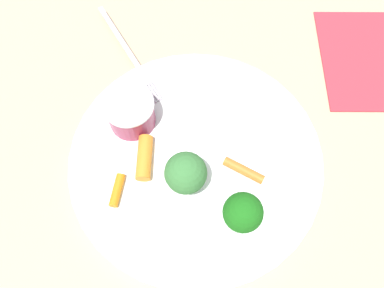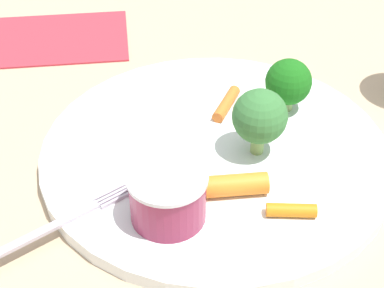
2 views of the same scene
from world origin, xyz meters
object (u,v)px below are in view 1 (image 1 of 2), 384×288
at_px(broccoli_floret_1, 243,213).
at_px(carrot_stick_2, 117,190).
at_px(napkin, 366,58).
at_px(fork, 129,53).
at_px(plate, 196,159).
at_px(broccoli_floret_0, 186,173).
at_px(sauce_cup, 131,113).
at_px(carrot_stick_0, 244,170).
at_px(carrot_stick_1, 144,158).

bearing_deg(broccoli_floret_1, carrot_stick_2, 65.46).
bearing_deg(napkin, fork, 78.38).
bearing_deg(carrot_stick_2, napkin, -70.71).
relative_size(plate, broccoli_floret_0, 5.01).
bearing_deg(sauce_cup, carrot_stick_2, 161.32).
distance_m(broccoli_floret_1, napkin, 0.29).
height_order(carrot_stick_0, napkin, carrot_stick_0).
xyz_separation_m(carrot_stick_1, carrot_stick_2, (-0.03, 0.04, -0.00)).
xyz_separation_m(broccoli_floret_0, napkin, (0.13, -0.27, -0.05)).
height_order(broccoli_floret_1, fork, broccoli_floret_1).
bearing_deg(broccoli_floret_1, napkin, -51.33).
bearing_deg(broccoli_floret_1, plate, 21.13).
height_order(carrot_stick_0, carrot_stick_2, same).
relative_size(broccoli_floret_1, fork, 0.29).
distance_m(sauce_cup, carrot_stick_1, 0.06).
bearing_deg(plate, fork, 18.93).
height_order(fork, napkin, fork).
bearing_deg(plate, broccoli_floret_0, 150.14).
distance_m(broccoli_floret_1, carrot_stick_0, 0.06).
relative_size(carrot_stick_2, napkin, 0.22).
height_order(sauce_cup, carrot_stick_1, sauce_cup).
relative_size(carrot_stick_2, fork, 0.22).
bearing_deg(broccoli_floret_1, carrot_stick_0, -18.77).
distance_m(broccoli_floret_0, napkin, 0.30).
relative_size(plate, carrot_stick_0, 6.08).
relative_size(broccoli_floret_0, carrot_stick_2, 1.61).
height_order(carrot_stick_2, napkin, carrot_stick_2).
xyz_separation_m(broccoli_floret_0, fork, (0.19, 0.04, -0.03)).
relative_size(carrot_stick_0, napkin, 0.30).
xyz_separation_m(carrot_stick_0, napkin, (0.13, -0.21, -0.02)).
bearing_deg(broccoli_floret_0, broccoli_floret_1, -136.01).
xyz_separation_m(broccoli_floret_1, carrot_stick_2, (0.06, 0.12, -0.02)).
xyz_separation_m(sauce_cup, broccoli_floret_0, (-0.09, -0.05, 0.02)).
height_order(broccoli_floret_0, napkin, broccoli_floret_0).
distance_m(broccoli_floret_0, fork, 0.20).
bearing_deg(carrot_stick_2, broccoli_floret_0, -94.91).
xyz_separation_m(broccoli_floret_0, carrot_stick_0, (0.00, -0.07, -0.03)).
distance_m(plate, carrot_stick_1, 0.06).
xyz_separation_m(carrot_stick_2, fork, (0.19, -0.04, -0.00)).
xyz_separation_m(broccoli_floret_1, napkin, (0.18, -0.22, -0.04)).
height_order(plate, broccoli_floret_1, broccoli_floret_1).
bearing_deg(carrot_stick_2, carrot_stick_0, -92.18).
bearing_deg(fork, carrot_stick_1, 179.04).
relative_size(sauce_cup, napkin, 0.36).
bearing_deg(carrot_stick_1, carrot_stick_2, 130.99).
bearing_deg(plate, carrot_stick_0, -120.97).
height_order(carrot_stick_1, napkin, carrot_stick_1).
bearing_deg(carrot_stick_0, napkin, -58.28).
relative_size(carrot_stick_0, carrot_stick_1, 0.94).
xyz_separation_m(carrot_stick_0, carrot_stick_1, (0.04, 0.11, 0.00)).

